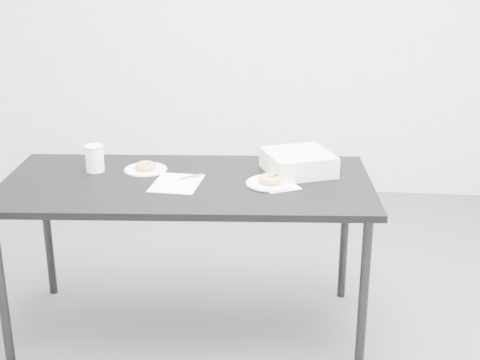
# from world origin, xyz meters

# --- Properties ---
(floor) EXTENTS (4.00, 4.00, 0.00)m
(floor) POSITION_xyz_m (0.00, 0.00, 0.00)
(floor) COLOR #4B4B50
(floor) RESTS_ON ground
(wall_back) EXTENTS (4.00, 0.02, 2.70)m
(wall_back) POSITION_xyz_m (0.00, 2.00, 1.35)
(wall_back) COLOR white
(wall_back) RESTS_ON floor
(table) EXTENTS (1.75, 0.92, 0.77)m
(table) POSITION_xyz_m (-0.20, -0.04, 0.71)
(table) COLOR black
(table) RESTS_ON floor
(scorecard) EXTENTS (0.22, 0.28, 0.00)m
(scorecard) POSITION_xyz_m (-0.24, -0.07, 0.77)
(scorecard) COLOR white
(scorecard) RESTS_ON table
(logo_patch) EXTENTS (0.04, 0.04, 0.00)m
(logo_patch) POSITION_xyz_m (-0.17, 0.02, 0.78)
(logo_patch) COLOR green
(logo_patch) RESTS_ON scorecard
(pen) EXTENTS (0.10, 0.08, 0.01)m
(pen) POSITION_xyz_m (-0.19, 0.01, 0.78)
(pen) COLOR #0C8546
(pen) RESTS_ON scorecard
(napkin) EXTENTS (0.21, 0.21, 0.00)m
(napkin) POSITION_xyz_m (0.22, -0.06, 0.77)
(napkin) COLOR white
(napkin) RESTS_ON table
(plate_near) EXTENTS (0.22, 0.22, 0.01)m
(plate_near) POSITION_xyz_m (0.18, -0.04, 0.78)
(plate_near) COLOR white
(plate_near) RESTS_ON napkin
(donut_near) EXTENTS (0.13, 0.13, 0.03)m
(donut_near) POSITION_xyz_m (0.18, -0.04, 0.80)
(donut_near) COLOR #C3823E
(donut_near) RESTS_ON plate_near
(plate_far) EXTENTS (0.21, 0.21, 0.01)m
(plate_far) POSITION_xyz_m (-0.42, 0.10, 0.77)
(plate_far) COLOR white
(plate_far) RESTS_ON table
(donut_far) EXTENTS (0.11, 0.11, 0.03)m
(donut_far) POSITION_xyz_m (-0.42, 0.10, 0.79)
(donut_far) COLOR #C3823E
(donut_far) RESTS_ON plate_far
(coffee_cup) EXTENTS (0.08, 0.08, 0.13)m
(coffee_cup) POSITION_xyz_m (-0.66, 0.06, 0.84)
(coffee_cup) COLOR white
(coffee_cup) RESTS_ON table
(cup_lid) EXTENTS (0.10, 0.10, 0.01)m
(cup_lid) POSITION_xyz_m (0.21, 0.14, 0.78)
(cup_lid) COLOR white
(cup_lid) RESTS_ON table
(bakery_box) EXTENTS (0.38, 0.38, 0.10)m
(bakery_box) POSITION_xyz_m (0.31, 0.14, 0.82)
(bakery_box) COLOR silver
(bakery_box) RESTS_ON table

